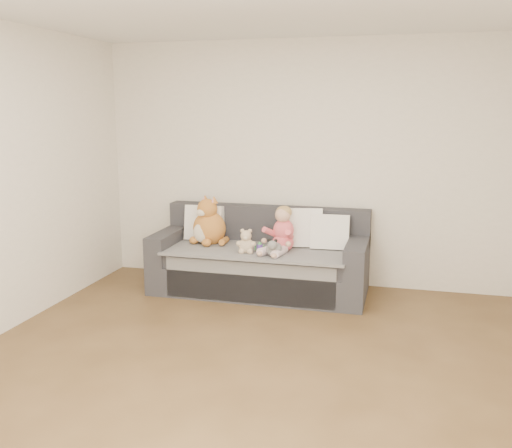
{
  "coord_description": "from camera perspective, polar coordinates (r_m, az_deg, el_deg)",
  "views": [
    {
      "loc": [
        1.01,
        -3.53,
        1.89
      ],
      "look_at": [
        -0.41,
        1.87,
        0.75
      ],
      "focal_mm": 40.0,
      "sensor_mm": 36.0,
      "label": 1
    }
  ],
  "objects": [
    {
      "name": "room_shell",
      "position": [
        4.12,
        0.4,
        3.31
      ],
      "size": [
        5.0,
        5.0,
        5.0
      ],
      "color": "brown",
      "rests_on": "ground"
    },
    {
      "name": "sofa",
      "position": [
        5.98,
        0.47,
        -3.79
      ],
      "size": [
        2.2,
        0.94,
        0.85
      ],
      "color": "#2C2C31",
      "rests_on": "ground"
    },
    {
      "name": "cushion_left",
      "position": [
        6.22,
        -5.19,
        0.12
      ],
      "size": [
        0.42,
        0.19,
        0.39
      ],
      "rotation": [
        0.0,
        0.0,
        0.01
      ],
      "color": "white",
      "rests_on": "sofa"
    },
    {
      "name": "cushion_right_back",
      "position": [
        5.92,
        4.5,
        -0.34
      ],
      "size": [
        0.47,
        0.28,
        0.42
      ],
      "rotation": [
        0.0,
        0.0,
        0.2
      ],
      "color": "white",
      "rests_on": "sofa"
    },
    {
      "name": "cushion_right_front",
      "position": [
        5.85,
        7.4,
        -0.77
      ],
      "size": [
        0.4,
        0.2,
        0.37
      ],
      "rotation": [
        0.0,
        0.0,
        0.06
      ],
      "color": "white",
      "rests_on": "sofa"
    },
    {
      "name": "toddler",
      "position": [
        5.7,
        2.57,
        -0.85
      ],
      "size": [
        0.32,
        0.48,
        0.47
      ],
      "rotation": [
        0.0,
        0.0,
        -0.28
      ],
      "color": "#E9526F",
      "rests_on": "sofa"
    },
    {
      "name": "plush_cat",
      "position": [
        6.06,
        -4.78,
        -0.12
      ],
      "size": [
        0.41,
        0.38,
        0.54
      ],
      "rotation": [
        0.0,
        0.0,
        -0.43
      ],
      "color": "#B27527",
      "rests_on": "sofa"
    },
    {
      "name": "teddy_bear",
      "position": [
        5.66,
        -1.0,
        -1.93
      ],
      "size": [
        0.2,
        0.15,
        0.25
      ],
      "rotation": [
        0.0,
        0.0,
        0.15
      ],
      "color": "#CFB68F",
      "rests_on": "sofa"
    },
    {
      "name": "plush_cow",
      "position": [
        5.53,
        1.8,
        -2.46
      ],
      "size": [
        0.16,
        0.24,
        0.19
      ],
      "rotation": [
        0.0,
        0.0,
        0.02
      ],
      "color": "white",
      "rests_on": "sofa"
    },
    {
      "name": "sippy_cup",
      "position": [
        5.69,
        0.36,
        -2.29
      ],
      "size": [
        0.1,
        0.07,
        0.11
      ],
      "rotation": [
        0.0,
        0.0,
        0.26
      ],
      "color": "#633EAB",
      "rests_on": "sofa"
    }
  ]
}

